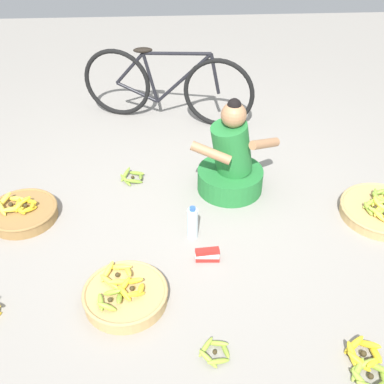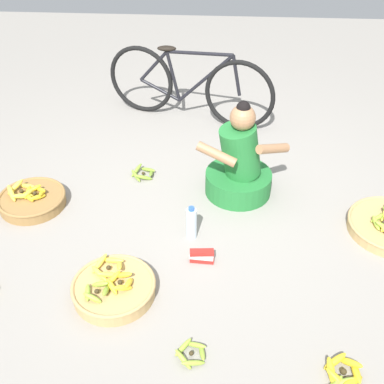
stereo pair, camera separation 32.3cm
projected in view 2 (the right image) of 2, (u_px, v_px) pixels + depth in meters
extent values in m
plane|color=gray|center=(194.00, 213.00, 3.60)|extent=(10.00, 10.00, 0.00)
cylinder|color=#237233|center=(238.00, 182.00, 3.77)|extent=(0.52, 0.52, 0.18)
cylinder|color=#237233|center=(240.00, 151.00, 3.60)|extent=(0.41, 0.36, 0.44)
sphere|color=#9E704C|center=(243.00, 118.00, 3.43)|extent=(0.19, 0.19, 0.19)
sphere|color=black|center=(243.00, 108.00, 3.38)|extent=(0.10, 0.10, 0.10)
cylinder|color=#9E704C|center=(216.00, 154.00, 3.41)|extent=(0.31, 0.16, 0.16)
cylinder|color=#9E704C|center=(273.00, 149.00, 3.48)|extent=(0.28, 0.25, 0.16)
torus|color=black|center=(141.00, 80.00, 4.76)|extent=(0.67, 0.24, 0.68)
torus|color=black|center=(239.00, 95.00, 4.47)|extent=(0.67, 0.24, 0.68)
cylinder|color=black|center=(205.00, 79.00, 4.50)|extent=(0.54, 0.19, 0.55)
cylinder|color=black|center=(173.00, 77.00, 4.61)|extent=(0.15, 0.07, 0.49)
cylinder|color=black|center=(199.00, 53.00, 4.37)|extent=(0.63, 0.22, 0.08)
cylinder|color=black|center=(160.00, 90.00, 4.74)|extent=(0.41, 0.15, 0.18)
cylinder|color=black|center=(154.00, 66.00, 4.62)|extent=(0.31, 0.12, 0.35)
cylinder|color=black|center=(236.00, 76.00, 4.37)|extent=(0.12, 0.06, 0.38)
ellipsoid|color=black|center=(167.00, 48.00, 4.46)|extent=(0.18, 0.08, 0.05)
cylinder|color=tan|center=(114.00, 289.00, 2.94)|extent=(0.51, 0.51, 0.09)
torus|color=tan|center=(113.00, 285.00, 2.91)|extent=(0.52, 0.52, 0.02)
ellipsoid|color=yellow|center=(129.00, 283.00, 2.88)|extent=(0.05, 0.13, 0.08)
ellipsoid|color=yellow|center=(123.00, 275.00, 2.93)|extent=(0.13, 0.06, 0.08)
ellipsoid|color=yellow|center=(113.00, 278.00, 2.92)|extent=(0.10, 0.13, 0.06)
ellipsoid|color=yellow|center=(112.00, 286.00, 2.87)|extent=(0.11, 0.12, 0.06)
ellipsoid|color=yellow|center=(123.00, 288.00, 2.85)|extent=(0.13, 0.09, 0.08)
sphere|color=#382D19|center=(120.00, 282.00, 2.89)|extent=(0.03, 0.03, 0.03)
ellipsoid|color=yellow|center=(119.00, 265.00, 2.99)|extent=(0.07, 0.16, 0.10)
ellipsoid|color=yellow|center=(113.00, 260.00, 3.05)|extent=(0.16, 0.06, 0.06)
ellipsoid|color=yellow|center=(100.00, 263.00, 3.02)|extent=(0.10, 0.16, 0.08)
ellipsoid|color=yellow|center=(99.00, 274.00, 2.95)|extent=(0.14, 0.13, 0.06)
ellipsoid|color=yellow|center=(110.00, 275.00, 2.93)|extent=(0.16, 0.08, 0.09)
sphere|color=#382D19|center=(108.00, 268.00, 2.99)|extent=(0.03, 0.03, 0.03)
ellipsoid|color=#8CAD38|center=(106.00, 291.00, 2.83)|extent=(0.04, 0.12, 0.08)
ellipsoid|color=#8CAD38|center=(100.00, 284.00, 2.88)|extent=(0.13, 0.05, 0.08)
ellipsoid|color=#8CAD38|center=(88.00, 293.00, 2.83)|extent=(0.06, 0.13, 0.05)
ellipsoid|color=#8CAD38|center=(92.00, 298.00, 2.79)|extent=(0.13, 0.06, 0.07)
sphere|color=#382D19|center=(97.00, 291.00, 2.84)|extent=(0.03, 0.03, 0.03)
ellipsoid|color=#8CAD38|center=(378.00, 218.00, 3.40)|extent=(0.13, 0.09, 0.07)
ellipsoid|color=#8CAD38|center=(376.00, 223.00, 3.36)|extent=(0.06, 0.14, 0.06)
ellipsoid|color=#8CAD38|center=(383.00, 227.00, 3.31)|extent=(0.13, 0.07, 0.09)
sphere|color=#382D19|center=(384.00, 222.00, 3.36)|extent=(0.03, 0.03, 0.03)
cylinder|color=olive|center=(33.00, 201.00, 3.66)|extent=(0.50, 0.50, 0.08)
torus|color=olive|center=(31.00, 197.00, 3.63)|extent=(0.51, 0.51, 0.02)
ellipsoid|color=gold|center=(42.00, 193.00, 3.62)|extent=(0.05, 0.13, 0.07)
ellipsoid|color=gold|center=(41.00, 190.00, 3.65)|extent=(0.12, 0.10, 0.07)
ellipsoid|color=gold|center=(34.00, 189.00, 3.66)|extent=(0.13, 0.09, 0.07)
ellipsoid|color=gold|center=(28.00, 192.00, 3.62)|extent=(0.04, 0.13, 0.07)
ellipsoid|color=gold|center=(28.00, 197.00, 3.59)|extent=(0.12, 0.11, 0.06)
ellipsoid|color=gold|center=(38.00, 197.00, 3.59)|extent=(0.12, 0.11, 0.05)
sphere|color=#382D19|center=(35.00, 193.00, 3.62)|extent=(0.03, 0.03, 0.03)
ellipsoid|color=yellow|center=(30.00, 192.00, 3.63)|extent=(0.06, 0.17, 0.08)
ellipsoid|color=yellow|center=(28.00, 186.00, 3.69)|extent=(0.17, 0.10, 0.06)
ellipsoid|color=yellow|center=(15.00, 187.00, 3.67)|extent=(0.12, 0.16, 0.09)
ellipsoid|color=yellow|center=(12.00, 193.00, 3.60)|extent=(0.12, 0.15, 0.10)
ellipsoid|color=yellow|center=(23.00, 196.00, 3.59)|extent=(0.16, 0.11, 0.08)
sphere|color=#382D19|center=(21.00, 191.00, 3.64)|extent=(0.03, 0.03, 0.03)
ellipsoid|color=olive|center=(151.00, 173.00, 3.98)|extent=(0.04, 0.15, 0.07)
ellipsoid|color=olive|center=(148.00, 170.00, 4.04)|extent=(0.15, 0.10, 0.06)
ellipsoid|color=olive|center=(137.00, 170.00, 4.01)|extent=(0.10, 0.15, 0.09)
ellipsoid|color=olive|center=(136.00, 176.00, 3.96)|extent=(0.11, 0.14, 0.06)
ellipsoid|color=olive|center=(144.00, 177.00, 3.93)|extent=(0.16, 0.06, 0.08)
sphere|color=#382D19|center=(143.00, 173.00, 3.99)|extent=(0.03, 0.03, 0.03)
ellipsoid|color=#8CAD38|center=(202.00, 352.00, 2.60)|extent=(0.05, 0.14, 0.06)
ellipsoid|color=#8CAD38|center=(195.00, 345.00, 2.64)|extent=(0.14, 0.07, 0.06)
ellipsoid|color=#8CAD38|center=(183.00, 347.00, 2.63)|extent=(0.11, 0.12, 0.06)
ellipsoid|color=#8CAD38|center=(183.00, 359.00, 2.56)|extent=(0.12, 0.11, 0.08)
ellipsoid|color=#8CAD38|center=(193.00, 363.00, 2.55)|extent=(0.14, 0.06, 0.06)
sphere|color=#382D19|center=(191.00, 353.00, 2.60)|extent=(0.03, 0.03, 0.03)
ellipsoid|color=#8CAD38|center=(340.00, 383.00, 2.45)|extent=(0.16, 0.08, 0.07)
ellipsoid|color=gold|center=(356.00, 372.00, 2.50)|extent=(0.04, 0.15, 0.06)
ellipsoid|color=gold|center=(350.00, 362.00, 2.54)|extent=(0.14, 0.13, 0.10)
ellipsoid|color=gold|center=(335.00, 361.00, 2.55)|extent=(0.15, 0.11, 0.08)
ellipsoid|color=gold|center=(331.00, 371.00, 2.49)|extent=(0.06, 0.15, 0.10)
ellipsoid|color=gold|center=(337.00, 379.00, 2.46)|extent=(0.14, 0.13, 0.09)
ellipsoid|color=gold|center=(353.00, 381.00, 2.45)|extent=(0.15, 0.12, 0.08)
sphere|color=#382D19|center=(343.00, 372.00, 2.50)|extent=(0.04, 0.04, 0.04)
cylinder|color=silver|center=(191.00, 224.00, 3.32)|extent=(0.08, 0.08, 0.24)
cylinder|color=#2D59B7|center=(191.00, 209.00, 3.24)|extent=(0.04, 0.04, 0.02)
cube|color=red|center=(202.00, 260.00, 3.19)|extent=(0.16, 0.06, 0.03)
cube|color=white|center=(202.00, 256.00, 3.17)|extent=(0.16, 0.06, 0.03)
cube|color=red|center=(202.00, 252.00, 3.15)|extent=(0.16, 0.06, 0.03)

